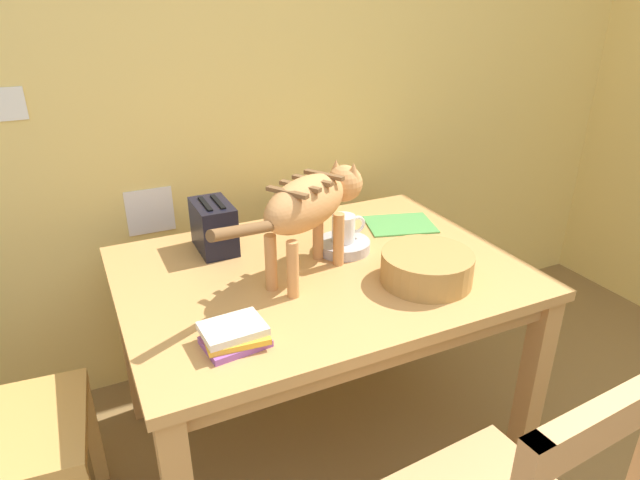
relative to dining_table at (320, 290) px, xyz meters
The scene contains 9 objects.
wall_rear 0.93m from the dining_table, 90.81° to the left, with size 4.53×0.11×2.50m.
dining_table is the anchor object (origin of this frame).
cat 0.32m from the dining_table, 156.76° to the right, with size 0.61×0.40×0.33m.
saucer_bowl 0.18m from the dining_table, 32.64° to the left, with size 0.19×0.19×0.04m, color #AEABB1.
coffee_mug 0.23m from the dining_table, 31.86° to the left, with size 0.12×0.08×0.09m.
magazine 0.48m from the dining_table, 23.33° to the left, with size 0.25×0.20×0.01m, color #4F9C4B.
book_stack 0.49m from the dining_table, 142.89° to the right, with size 0.17×0.14×0.06m.
wicker_basket 0.37m from the dining_table, 40.95° to the right, with size 0.28×0.28×0.10m.
toaster 0.43m from the dining_table, 133.14° to the left, with size 0.12×0.20×0.18m.
Camera 1 is at (-0.68, 0.05, 1.56)m, focal length 31.01 mm.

